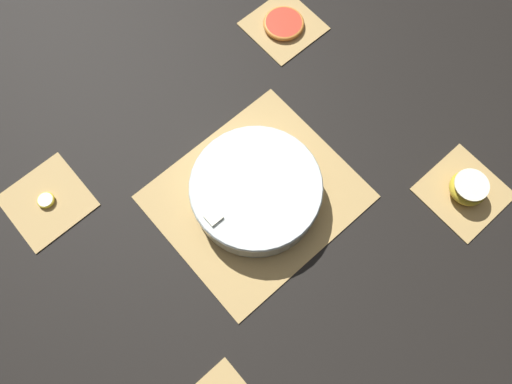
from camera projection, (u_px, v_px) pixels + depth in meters
name	position (u px, v px, depth m)	size (l,w,h in m)	color
ground_plane	(256.00, 197.00, 1.09)	(6.00, 6.00, 0.00)	black
bamboo_mat_center	(256.00, 197.00, 1.09)	(0.41, 0.36, 0.01)	tan
coaster_mat_near_left	(284.00, 26.00, 1.24)	(0.17, 0.17, 0.01)	tan
coaster_mat_near_right	(47.00, 201.00, 1.09)	(0.17, 0.17, 0.01)	tan
coaster_mat_far_left	(463.00, 192.00, 1.09)	(0.17, 0.17, 0.01)	tan
fruit_salad_bowl	(256.00, 190.00, 1.05)	(0.28, 0.28, 0.07)	silver
apple_half	(468.00, 188.00, 1.07)	(0.08, 0.08, 0.04)	gold
banana_coin_single	(46.00, 200.00, 1.08)	(0.04, 0.04, 0.01)	#F7EFC6
grapefruit_slice	(284.00, 23.00, 1.23)	(0.10, 0.10, 0.01)	red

